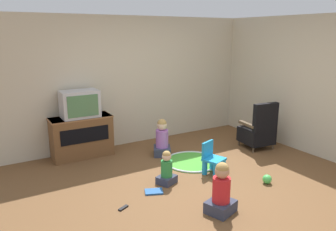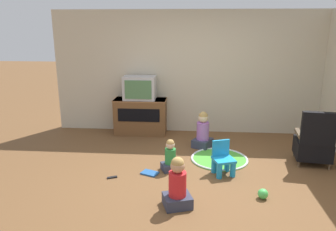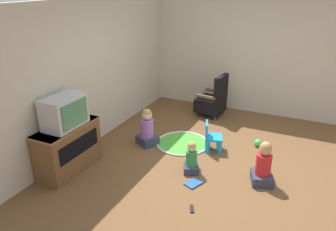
{
  "view_description": "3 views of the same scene",
  "coord_description": "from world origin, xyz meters",
  "px_view_note": "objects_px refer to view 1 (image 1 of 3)",
  "views": [
    {
      "loc": [
        -2.71,
        -3.6,
        2.18
      ],
      "look_at": [
        -0.06,
        0.87,
        0.86
      ],
      "focal_mm": 35.0,
      "sensor_mm": 36.0,
      "label": 1
    },
    {
      "loc": [
        -0.09,
        -4.45,
        2.23
      ],
      "look_at": [
        -0.5,
        0.65,
        0.79
      ],
      "focal_mm": 35.0,
      "sensor_mm": 36.0,
      "label": 2
    },
    {
      "loc": [
        -4.53,
        -1.28,
        2.76
      ],
      "look_at": [
        -0.15,
        0.8,
        0.74
      ],
      "focal_mm": 35.0,
      "sensor_mm": 36.0,
      "label": 3
    }
  ],
  "objects_px": {
    "child_watching_right": "(167,169)",
    "toy_ball": "(267,179)",
    "book": "(154,192)",
    "television": "(80,104)",
    "black_armchair": "(258,131)",
    "yellow_kid_chair": "(213,161)",
    "remote_control": "(123,208)",
    "child_watching_center": "(162,139)",
    "tv_cabinet": "(82,136)",
    "child_watching_left": "(221,191)"
  },
  "relations": [
    {
      "from": "toy_ball",
      "to": "remote_control",
      "type": "distance_m",
      "value": 2.17
    },
    {
      "from": "child_watching_right",
      "to": "remote_control",
      "type": "height_order",
      "value": "child_watching_right"
    },
    {
      "from": "toy_ball",
      "to": "book",
      "type": "relative_size",
      "value": 0.46
    },
    {
      "from": "child_watching_center",
      "to": "child_watching_right",
      "type": "xyz_separation_m",
      "value": [
        -0.53,
        -1.06,
        -0.07
      ]
    },
    {
      "from": "yellow_kid_chair",
      "to": "child_watching_left",
      "type": "bearing_deg",
      "value": -142.63
    },
    {
      "from": "television",
      "to": "child_watching_center",
      "type": "xyz_separation_m",
      "value": [
        1.27,
        -0.66,
        -0.68
      ]
    },
    {
      "from": "child_watching_left",
      "to": "child_watching_center",
      "type": "height_order",
      "value": "child_watching_center"
    },
    {
      "from": "child_watching_left",
      "to": "toy_ball",
      "type": "bearing_deg",
      "value": -4.48
    },
    {
      "from": "remote_control",
      "to": "yellow_kid_chair",
      "type": "bearing_deg",
      "value": -15.15
    },
    {
      "from": "child_watching_right",
      "to": "remote_control",
      "type": "xyz_separation_m",
      "value": [
        -0.85,
        -0.35,
        -0.21
      ]
    },
    {
      "from": "child_watching_center",
      "to": "remote_control",
      "type": "bearing_deg",
      "value": 163.28
    },
    {
      "from": "black_armchair",
      "to": "book",
      "type": "height_order",
      "value": "black_armchair"
    },
    {
      "from": "child_watching_left",
      "to": "child_watching_right",
      "type": "relative_size",
      "value": 1.3
    },
    {
      "from": "black_armchair",
      "to": "child_watching_right",
      "type": "relative_size",
      "value": 1.81
    },
    {
      "from": "toy_ball",
      "to": "yellow_kid_chair",
      "type": "bearing_deg",
      "value": 123.74
    },
    {
      "from": "book",
      "to": "black_armchair",
      "type": "bearing_deg",
      "value": -144.63
    },
    {
      "from": "tv_cabinet",
      "to": "remote_control",
      "type": "distance_m",
      "value": 2.12
    },
    {
      "from": "television",
      "to": "child_watching_right",
      "type": "bearing_deg",
      "value": -66.47
    },
    {
      "from": "television",
      "to": "book",
      "type": "relative_size",
      "value": 2.17
    },
    {
      "from": "black_armchair",
      "to": "book",
      "type": "relative_size",
      "value": 3.12
    },
    {
      "from": "child_watching_center",
      "to": "toy_ball",
      "type": "relative_size",
      "value": 5.0
    },
    {
      "from": "yellow_kid_chair",
      "to": "child_watching_left",
      "type": "xyz_separation_m",
      "value": [
        -0.64,
        -0.98,
        0.08
      ]
    },
    {
      "from": "remote_control",
      "to": "child_watching_center",
      "type": "bearing_deg",
      "value": 20.88
    },
    {
      "from": "child_watching_left",
      "to": "toy_ball",
      "type": "distance_m",
      "value": 1.17
    },
    {
      "from": "television",
      "to": "child_watching_left",
      "type": "distance_m",
      "value": 2.99
    },
    {
      "from": "television",
      "to": "child_watching_center",
      "type": "relative_size",
      "value": 0.95
    },
    {
      "from": "toy_ball",
      "to": "black_armchair",
      "type": "bearing_deg",
      "value": 49.52
    },
    {
      "from": "black_armchair",
      "to": "child_watching_left",
      "type": "distance_m",
      "value": 2.59
    },
    {
      "from": "television",
      "to": "toy_ball",
      "type": "distance_m",
      "value": 3.34
    },
    {
      "from": "child_watching_right",
      "to": "toy_ball",
      "type": "relative_size",
      "value": 3.76
    },
    {
      "from": "tv_cabinet",
      "to": "remote_control",
      "type": "height_order",
      "value": "tv_cabinet"
    },
    {
      "from": "child_watching_left",
      "to": "child_watching_right",
      "type": "bearing_deg",
      "value": 80.78
    },
    {
      "from": "television",
      "to": "black_armchair",
      "type": "bearing_deg",
      "value": -22.98
    },
    {
      "from": "toy_ball",
      "to": "child_watching_center",
      "type": "bearing_deg",
      "value": 112.45
    },
    {
      "from": "child_watching_left",
      "to": "book",
      "type": "distance_m",
      "value": 1.04
    },
    {
      "from": "yellow_kid_chair",
      "to": "toy_ball",
      "type": "xyz_separation_m",
      "value": [
        0.47,
        -0.7,
        -0.14
      ]
    },
    {
      "from": "child_watching_left",
      "to": "toy_ball",
      "type": "xyz_separation_m",
      "value": [
        1.11,
        0.27,
        -0.22
      ]
    },
    {
      "from": "child_watching_center",
      "to": "toy_ball",
      "type": "xyz_separation_m",
      "value": [
        0.76,
        -1.83,
        -0.23
      ]
    },
    {
      "from": "child_watching_left",
      "to": "book",
      "type": "bearing_deg",
      "value": 99.73
    },
    {
      "from": "black_armchair",
      "to": "child_watching_center",
      "type": "relative_size",
      "value": 1.36
    },
    {
      "from": "black_armchair",
      "to": "child_watching_right",
      "type": "distance_m",
      "value": 2.34
    },
    {
      "from": "yellow_kid_chair",
      "to": "remote_control",
      "type": "distance_m",
      "value": 1.69
    },
    {
      "from": "child_watching_left",
      "to": "television",
      "type": "bearing_deg",
      "value": 90.03
    },
    {
      "from": "child_watching_right",
      "to": "remote_control",
      "type": "relative_size",
      "value": 3.3
    },
    {
      "from": "book",
      "to": "child_watching_left",
      "type": "bearing_deg",
      "value": 140.72
    },
    {
      "from": "tv_cabinet",
      "to": "book",
      "type": "bearing_deg",
      "value": -76.8
    },
    {
      "from": "tv_cabinet",
      "to": "television",
      "type": "relative_size",
      "value": 1.67
    },
    {
      "from": "toy_ball",
      "to": "book",
      "type": "distance_m",
      "value": 1.7
    },
    {
      "from": "black_armchair",
      "to": "book",
      "type": "bearing_deg",
      "value": 19.98
    },
    {
      "from": "yellow_kid_chair",
      "to": "child_watching_right",
      "type": "xyz_separation_m",
      "value": [
        -0.81,
        0.07,
        0.02
      ]
    }
  ]
}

